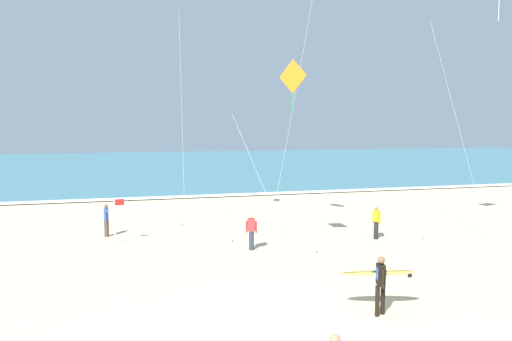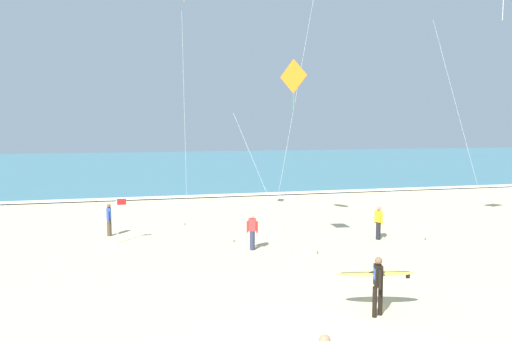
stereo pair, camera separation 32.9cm
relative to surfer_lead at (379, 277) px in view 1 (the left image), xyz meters
name	(u,v)px [view 1 (the left image)]	position (x,y,z in m)	size (l,w,h in m)	color
ocean_water	(167,164)	(-2.66, 52.57, -1.00)	(160.00, 60.00, 0.08)	teal
shoreline_foam	(193,196)	(-2.66, 22.87, -0.96)	(160.00, 1.25, 0.01)	white
surfer_lead	(379,277)	(0.00, 0.00, 0.00)	(2.29, 1.14, 1.71)	black
kite_diamond_amber_near	(291,82)	(-0.58, 6.26, 6.06)	(2.32, 3.44, 7.98)	orange
bystander_red_top	(251,231)	(-1.92, 7.51, -0.23)	(0.47, 0.28, 1.59)	#2D334C
bystander_yellow_top	(376,222)	(4.27, 7.94, -0.23)	(0.28, 0.48, 1.59)	black
bystander_blue_top	(106,220)	(-8.14, 11.60, -0.23)	(0.22, 0.50, 1.59)	#4C3D2D
lifeguard_flag	(116,216)	(-7.61, 10.09, 0.22)	(0.45, 0.05, 2.10)	silver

